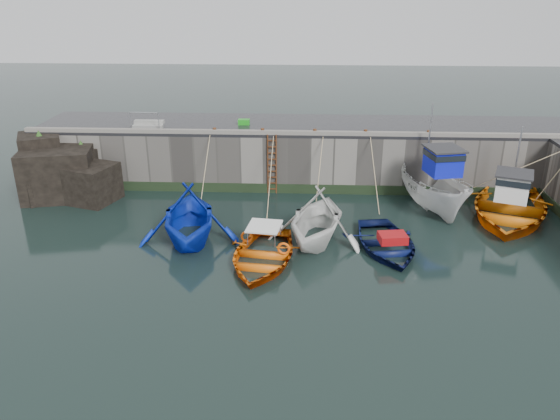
{
  "coord_description": "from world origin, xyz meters",
  "views": [
    {
      "loc": [
        -0.28,
        -17.28,
        10.34
      ],
      "look_at": [
        -1.33,
        4.7,
        1.2
      ],
      "focal_mm": 35.0,
      "sensor_mm": 36.0,
      "label": 1
    }
  ],
  "objects_px": {
    "ladder": "(272,165)",
    "boat_far_orange": "(509,208)",
    "boat_far_white": "(435,189)",
    "fish_crate": "(244,122)",
    "boat_near_navy": "(386,248)",
    "bollard_d": "(365,132)",
    "bollard_a": "(215,130)",
    "boat_near_blue": "(262,261)",
    "bollard_e": "(428,133)",
    "bollard_c": "(315,132)",
    "bollard_b": "(263,131)",
    "boat_near_white": "(190,239)",
    "boat_near_blacktrim": "(316,240)"
  },
  "relations": [
    {
      "from": "boat_far_white",
      "to": "fish_crate",
      "type": "xyz_separation_m",
      "value": [
        -9.82,
        3.99,
        2.31
      ]
    },
    {
      "from": "bollard_c",
      "to": "boat_far_white",
      "type": "bearing_deg",
      "value": -18.9
    },
    {
      "from": "bollard_a",
      "to": "bollard_d",
      "type": "distance_m",
      "value": 7.8
    },
    {
      "from": "boat_near_white",
      "to": "boat_near_blacktrim",
      "type": "height_order",
      "value": "boat_near_white"
    },
    {
      "from": "boat_near_white",
      "to": "bollard_d",
      "type": "relative_size",
      "value": 19.03
    },
    {
      "from": "ladder",
      "to": "boat_near_blue",
      "type": "distance_m",
      "value": 7.92
    },
    {
      "from": "boat_near_blue",
      "to": "fish_crate",
      "type": "relative_size",
      "value": 8.12
    },
    {
      "from": "boat_near_white",
      "to": "boat_near_navy",
      "type": "relative_size",
      "value": 1.12
    },
    {
      "from": "boat_far_white",
      "to": "fish_crate",
      "type": "height_order",
      "value": "boat_far_white"
    },
    {
      "from": "boat_far_white",
      "to": "boat_far_orange",
      "type": "bearing_deg",
      "value": -27.29
    },
    {
      "from": "boat_near_white",
      "to": "boat_near_blue",
      "type": "xyz_separation_m",
      "value": [
        3.31,
        -1.93,
        0.0
      ]
    },
    {
      "from": "bollard_c",
      "to": "bollard_d",
      "type": "relative_size",
      "value": 1.0
    },
    {
      "from": "boat_near_navy",
      "to": "fish_crate",
      "type": "relative_size",
      "value": 7.61
    },
    {
      "from": "fish_crate",
      "to": "bollard_b",
      "type": "distance_m",
      "value": 2.29
    },
    {
      "from": "bollard_b",
      "to": "bollard_d",
      "type": "bearing_deg",
      "value": 0.0
    },
    {
      "from": "bollard_d",
      "to": "bollard_e",
      "type": "height_order",
      "value": "same"
    },
    {
      "from": "bollard_c",
      "to": "bollard_d",
      "type": "bearing_deg",
      "value": 0.0
    },
    {
      "from": "boat_far_white",
      "to": "boat_near_navy",
      "type": "bearing_deg",
      "value": -133.98
    },
    {
      "from": "ladder",
      "to": "boat_far_orange",
      "type": "xyz_separation_m",
      "value": [
        11.49,
        -2.64,
        -1.12
      ]
    },
    {
      "from": "ladder",
      "to": "bollard_d",
      "type": "relative_size",
      "value": 11.43
    },
    {
      "from": "boat_far_white",
      "to": "bollard_b",
      "type": "xyz_separation_m",
      "value": [
        -8.63,
        2.03,
        2.3
      ]
    },
    {
      "from": "boat_near_navy",
      "to": "boat_far_orange",
      "type": "height_order",
      "value": "boat_far_orange"
    },
    {
      "from": "ladder",
      "to": "bollard_c",
      "type": "bearing_deg",
      "value": 8.67
    },
    {
      "from": "boat_near_navy",
      "to": "boat_near_blue",
      "type": "bearing_deg",
      "value": -172.64
    },
    {
      "from": "boat_near_white",
      "to": "boat_near_navy",
      "type": "distance_m",
      "value": 8.46
    },
    {
      "from": "boat_near_blue",
      "to": "bollard_b",
      "type": "bearing_deg",
      "value": 101.44
    },
    {
      "from": "bollard_d",
      "to": "boat_near_blue",
      "type": "bearing_deg",
      "value": -120.32
    },
    {
      "from": "ladder",
      "to": "boat_near_blue",
      "type": "height_order",
      "value": "ladder"
    },
    {
      "from": "boat_near_blue",
      "to": "boat_far_orange",
      "type": "distance_m",
      "value": 12.52
    },
    {
      "from": "boat_near_navy",
      "to": "bollard_e",
      "type": "relative_size",
      "value": 16.92
    },
    {
      "from": "bollard_c",
      "to": "ladder",
      "type": "bearing_deg",
      "value": -171.33
    },
    {
      "from": "boat_far_orange",
      "to": "fish_crate",
      "type": "bearing_deg",
      "value": -179.32
    },
    {
      "from": "boat_near_navy",
      "to": "fish_crate",
      "type": "distance_m",
      "value": 11.52
    },
    {
      "from": "bollard_d",
      "to": "bollard_a",
      "type": "bearing_deg",
      "value": 180.0
    },
    {
      "from": "boat_near_white",
      "to": "bollard_c",
      "type": "height_order",
      "value": "bollard_c"
    },
    {
      "from": "boat_far_orange",
      "to": "bollard_c",
      "type": "xyz_separation_m",
      "value": [
        -9.29,
        2.97,
        2.83
      ]
    },
    {
      "from": "boat_near_navy",
      "to": "boat_far_orange",
      "type": "xyz_separation_m",
      "value": [
        6.29,
        3.69,
        0.47
      ]
    },
    {
      "from": "fish_crate",
      "to": "bollard_a",
      "type": "distance_m",
      "value": 2.36
    },
    {
      "from": "bollard_b",
      "to": "boat_near_navy",
      "type": "bearing_deg",
      "value": -49.42
    },
    {
      "from": "boat_near_white",
      "to": "boat_far_white",
      "type": "bearing_deg",
      "value": 10.7
    },
    {
      "from": "bollard_e",
      "to": "ladder",
      "type": "bearing_deg",
      "value": -177.6
    },
    {
      "from": "ladder",
      "to": "boat_far_orange",
      "type": "distance_m",
      "value": 11.84
    },
    {
      "from": "boat_far_orange",
      "to": "bollard_b",
      "type": "xyz_separation_m",
      "value": [
        -11.99,
        2.97,
        2.83
      ]
    },
    {
      "from": "boat_near_navy",
      "to": "bollard_b",
      "type": "xyz_separation_m",
      "value": [
        -5.7,
        6.66,
        3.3
      ]
    },
    {
      "from": "bollard_d",
      "to": "fish_crate",
      "type": "bearing_deg",
      "value": 163.16
    },
    {
      "from": "boat_near_blue",
      "to": "bollard_c",
      "type": "bearing_deg",
      "value": 82.66
    },
    {
      "from": "boat_near_navy",
      "to": "boat_far_white",
      "type": "relative_size",
      "value": 0.74
    },
    {
      "from": "bollard_b",
      "to": "boat_far_white",
      "type": "bearing_deg",
      "value": -13.24
    },
    {
      "from": "boat_near_blue",
      "to": "fish_crate",
      "type": "bearing_deg",
      "value": 107.31
    },
    {
      "from": "boat_near_blacktrim",
      "to": "boat_far_white",
      "type": "distance_m",
      "value": 7.15
    }
  ]
}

